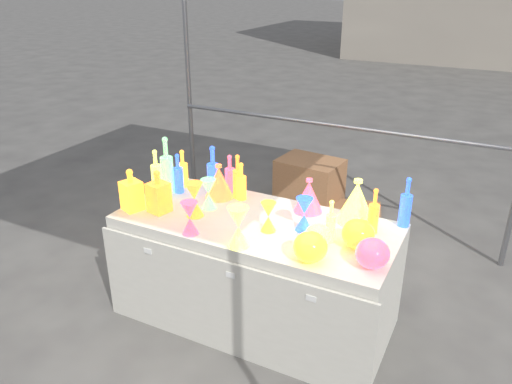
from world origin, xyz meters
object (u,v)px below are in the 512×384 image
at_px(bottle_0, 183,168).
at_px(lampshade_0, 219,181).
at_px(display_table, 255,271).
at_px(decanter_0, 131,190).
at_px(cardboard_box_closed, 309,181).
at_px(globe_0, 310,248).
at_px(hourglass_0, 194,200).

distance_m(bottle_0, lampshade_0, 0.34).
height_order(display_table, lampshade_0, lampshade_0).
bearing_deg(display_table, lampshade_0, 151.22).
distance_m(bottle_0, decanter_0, 0.49).
relative_size(bottle_0, lampshade_0, 1.17).
bearing_deg(lampshade_0, cardboard_box_closed, 73.56).
distance_m(globe_0, lampshade_0, 1.02).
height_order(bottle_0, decanter_0, decanter_0).
relative_size(display_table, hourglass_0, 7.92).
bearing_deg(hourglass_0, globe_0, -11.59).
bearing_deg(hourglass_0, bottle_0, 132.77).
relative_size(display_table, lampshade_0, 7.54).
bearing_deg(globe_0, cardboard_box_closed, 110.80).
bearing_deg(hourglass_0, lampshade_0, 92.14).
bearing_deg(hourglass_0, decanter_0, -165.88).
bearing_deg(lampshade_0, decanter_0, -149.12).
height_order(decanter_0, globe_0, decanter_0).
xyz_separation_m(bottle_0, decanter_0, (-0.08, -0.48, 0.00)).
relative_size(cardboard_box_closed, globe_0, 3.26).
xyz_separation_m(cardboard_box_closed, lampshade_0, (-0.02, -1.75, 0.64)).
bearing_deg(hourglass_0, cardboard_box_closed, 89.67).
bearing_deg(display_table, bottle_0, 160.15).
relative_size(display_table, cardboard_box_closed, 2.94).
distance_m(display_table, decanter_0, 0.99).
xyz_separation_m(display_table, globe_0, (0.48, -0.29, 0.45)).
bearing_deg(decanter_0, display_table, 36.04).
bearing_deg(display_table, decanter_0, -165.00).
distance_m(cardboard_box_closed, bottle_0, 1.87).
xyz_separation_m(hourglass_0, lampshade_0, (-0.01, 0.33, 0.01)).
xyz_separation_m(decanter_0, hourglass_0, (0.43, 0.11, -0.03)).
bearing_deg(hourglass_0, display_table, 15.96).
bearing_deg(bottle_0, cardboard_box_closed, 78.12).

